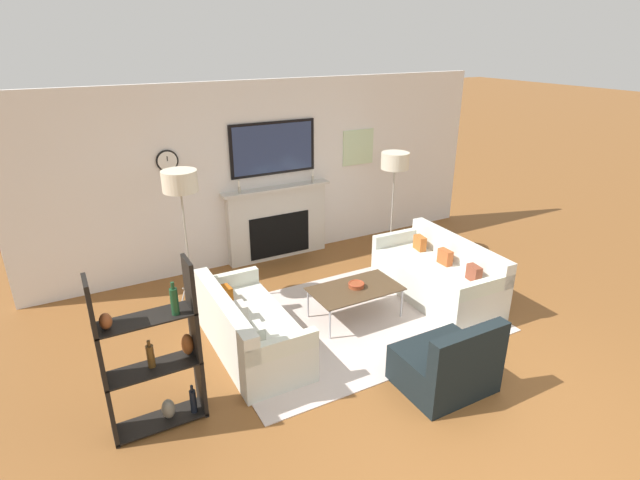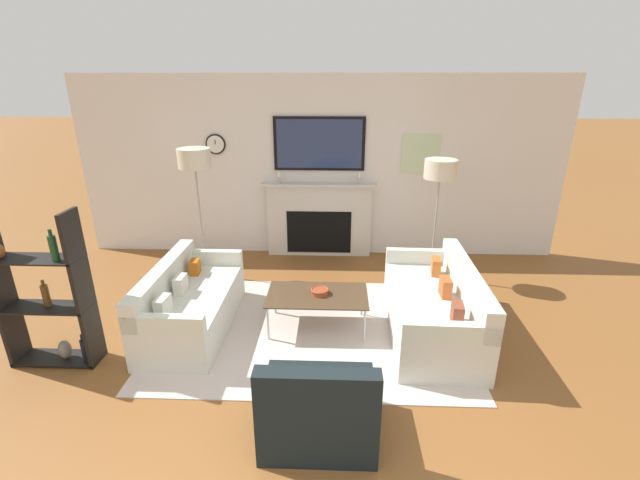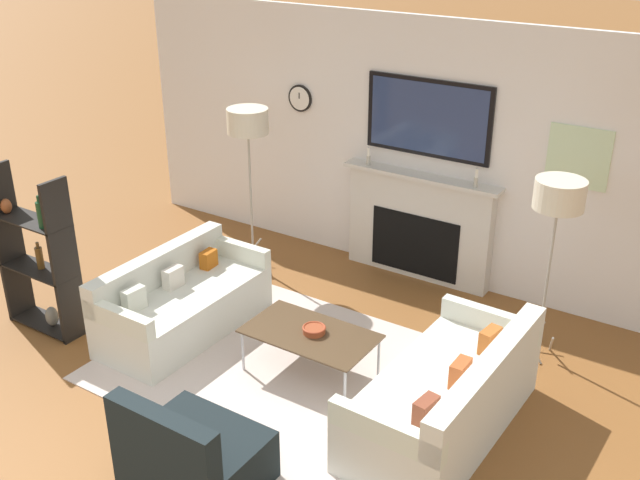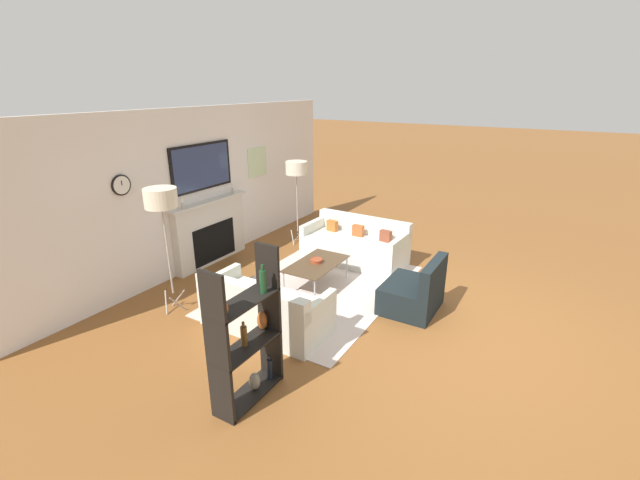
# 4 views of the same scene
# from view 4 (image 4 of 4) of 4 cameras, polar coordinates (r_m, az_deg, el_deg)

# --- Properties ---
(ground_plane) EXTENTS (60.00, 60.00, 0.00)m
(ground_plane) POSITION_cam_4_polar(r_m,az_deg,el_deg) (6.08, 18.74, -11.11)
(ground_plane) COLOR brown
(fireplace_wall) EXTENTS (7.30, 0.28, 2.70)m
(fireplace_wall) POSITION_cam_4_polar(r_m,az_deg,el_deg) (7.72, -15.28, 5.77)
(fireplace_wall) COLOR silver
(fireplace_wall) RESTS_ON ground_plane
(area_rug) EXTENTS (3.30, 2.32, 0.01)m
(area_rug) POSITION_cam_4_polar(r_m,az_deg,el_deg) (6.77, -0.36, -6.54)
(area_rug) COLOR beige
(area_rug) RESTS_ON ground_plane
(couch_left) EXTENTS (0.77, 1.67, 0.73)m
(couch_left) POSITION_cam_4_polar(r_m,az_deg,el_deg) (5.67, -7.40, -9.24)
(couch_left) COLOR silver
(couch_left) RESTS_ON ground_plane
(couch_right) EXTENTS (0.91, 1.84, 0.77)m
(couch_right) POSITION_cam_4_polar(r_m,az_deg,el_deg) (7.74, 4.73, -0.82)
(couch_right) COLOR silver
(couch_right) RESTS_ON ground_plane
(armchair) EXTENTS (0.87, 0.73, 0.79)m
(armchair) POSITION_cam_4_polar(r_m,az_deg,el_deg) (6.23, 12.45, -6.91)
(armchair) COLOR black
(armchair) RESTS_ON ground_plane
(coffee_table) EXTENTS (1.10, 0.63, 0.41)m
(coffee_table) POSITION_cam_4_polar(r_m,az_deg,el_deg) (6.69, -0.47, -3.29)
(coffee_table) COLOR #4C3823
(coffee_table) RESTS_ON ground_plane
(decorative_bowl) EXTENTS (0.20, 0.20, 0.06)m
(decorative_bowl) POSITION_cam_4_polar(r_m,az_deg,el_deg) (6.70, -0.49, -2.73)
(decorative_bowl) COLOR #994123
(decorative_bowl) RESTS_ON coffee_table
(floor_lamp_left) EXTENTS (0.43, 0.43, 1.78)m
(floor_lamp_left) POSITION_cam_4_polar(r_m,az_deg,el_deg) (5.95, -20.46, 5.07)
(floor_lamp_left) COLOR #9E998E
(floor_lamp_left) RESTS_ON ground_plane
(floor_lamp_right) EXTENTS (0.42, 0.42, 1.66)m
(floor_lamp_right) POSITION_cam_4_polar(r_m,az_deg,el_deg) (8.30, -3.15, 9.43)
(floor_lamp_right) COLOR #9E998E
(floor_lamp_right) RESTS_ON ground_plane
(shelf_unit) EXTENTS (0.82, 0.28, 1.55)m
(shelf_unit) POSITION_cam_4_polar(r_m,az_deg,el_deg) (4.37, -9.66, -12.50)
(shelf_unit) COLOR black
(shelf_unit) RESTS_ON ground_plane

